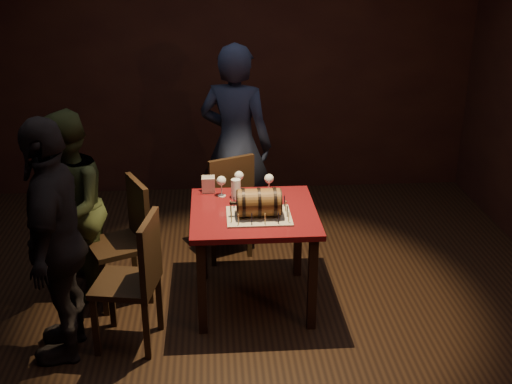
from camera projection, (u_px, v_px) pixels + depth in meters
room_shell at (242, 131)px, 4.16m from camera, size 5.04×5.04×2.80m
pub_table at (254, 224)px, 4.63m from camera, size 0.90×0.90×0.75m
cake_board at (259, 216)px, 4.49m from camera, size 0.45×0.35×0.01m
barrel_cake at (259, 203)px, 4.45m from camera, size 0.36×0.21×0.21m
birthday_candles at (259, 210)px, 4.47m from camera, size 0.40×0.30×0.09m
wine_glass_left at (221, 182)px, 4.79m from camera, size 0.07×0.07×0.16m
wine_glass_mid at (239, 177)px, 4.89m from camera, size 0.07×0.07×0.16m
wine_glass_right at (269, 180)px, 4.83m from camera, size 0.07×0.07×0.16m
pint_of_ale at (236, 189)px, 4.77m from camera, size 0.07×0.07×0.15m
menu_card at (208, 185)px, 4.87m from camera, size 0.10×0.05×0.13m
chair_back at (226, 201)px, 5.34m from camera, size 0.53×0.53×0.93m
chair_left_rear at (127, 234)px, 4.75m from camera, size 0.53×0.53×0.93m
chair_left_front at (137, 275)px, 4.19m from camera, size 0.46×0.46×0.93m
person_back at (236, 145)px, 5.58m from camera, size 0.75×0.62×1.76m
person_left_rear at (68, 209)px, 4.68m from camera, size 0.60×0.75×1.45m
person_left_front at (56, 241)px, 4.01m from camera, size 0.40×0.95×1.62m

